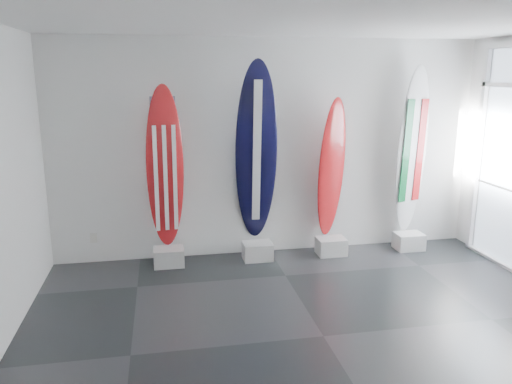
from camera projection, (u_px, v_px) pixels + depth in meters
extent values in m
plane|color=black|center=(323.00, 336.00, 4.92)|extent=(6.00, 6.00, 0.00)
plane|color=white|center=(334.00, 16.00, 4.23)|extent=(6.00, 6.00, 0.00)
plane|color=white|center=(270.00, 149.00, 6.96)|extent=(6.00, 0.00, 6.00)
cube|color=silver|center=(169.00, 257.00, 6.71)|extent=(0.40, 0.30, 0.24)
ellipsoid|color=maroon|center=(165.00, 168.00, 6.53)|extent=(0.51, 0.23, 2.16)
cube|color=silver|center=(258.00, 251.00, 6.93)|extent=(0.40, 0.30, 0.24)
ellipsoid|color=black|center=(256.00, 153.00, 6.72)|extent=(0.61, 0.54, 2.48)
cube|color=silver|center=(331.00, 246.00, 7.13)|extent=(0.40, 0.30, 0.24)
ellipsoid|color=maroon|center=(332.00, 169.00, 6.97)|extent=(0.51, 0.39, 1.99)
cube|color=silver|center=(409.00, 241.00, 7.34)|extent=(0.40, 0.30, 0.24)
ellipsoid|color=white|center=(412.00, 151.00, 7.13)|extent=(0.58, 0.33, 2.41)
cube|color=silver|center=(94.00, 238.00, 6.77)|extent=(0.09, 0.02, 0.13)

